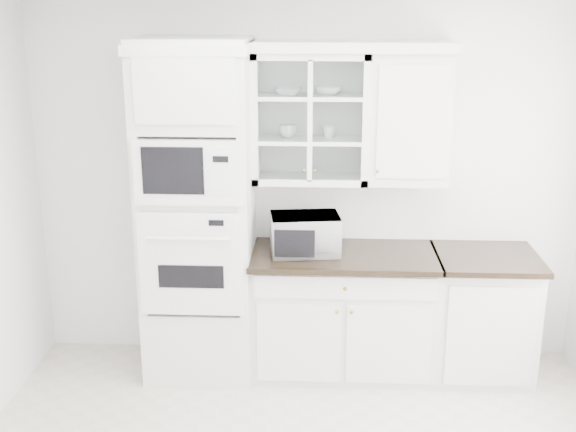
{
  "coord_description": "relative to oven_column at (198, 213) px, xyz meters",
  "views": [
    {
      "loc": [
        0.11,
        -3.39,
        2.64
      ],
      "look_at": [
        -0.1,
        1.05,
        1.3
      ],
      "focal_mm": 45.0,
      "sensor_mm": 36.0,
      "label": 1
    }
  ],
  "objects": [
    {
      "name": "bowl_b",
      "position": [
        0.9,
        0.17,
        0.84
      ],
      "size": [
        0.19,
        0.19,
        0.06
      ],
      "primitive_type": "imported",
      "rotation": [
        0.0,
        0.0,
        0.03
      ],
      "color": "white",
      "rests_on": "upper_cabinet_glass"
    },
    {
      "name": "crown_molding",
      "position": [
        0.68,
        0.14,
        1.14
      ],
      "size": [
        2.14,
        0.38,
        0.07
      ],
      "primitive_type": "cube",
      "color": "white",
      "rests_on": "room_shell"
    },
    {
      "name": "upper_cabinet_glass",
      "position": [
        0.78,
        0.17,
        0.65
      ],
      "size": [
        0.8,
        0.33,
        0.9
      ],
      "color": "silver",
      "rests_on": "room_shell"
    },
    {
      "name": "base_cabinet_run",
      "position": [
        1.03,
        0.03,
        -0.74
      ],
      "size": [
        1.32,
        0.67,
        0.92
      ],
      "color": "silver",
      "rests_on": "ground"
    },
    {
      "name": "countertop_microwave",
      "position": [
        0.75,
        0.01,
        -0.14
      ],
      "size": [
        0.52,
        0.45,
        0.28
      ],
      "primitive_type": "imported",
      "rotation": [
        0.0,
        0.0,
        3.27
      ],
      "color": "white",
      "rests_on": "base_cabinet_run"
    },
    {
      "name": "cup_a",
      "position": [
        0.62,
        0.17,
        0.56
      ],
      "size": [
        0.15,
        0.15,
        0.09
      ],
      "primitive_type": "imported",
      "rotation": [
        0.0,
        0.0,
        -0.32
      ],
      "color": "white",
      "rests_on": "upper_cabinet_glass"
    },
    {
      "name": "cup_b",
      "position": [
        0.91,
        0.16,
        0.55
      ],
      "size": [
        0.12,
        0.12,
        0.09
      ],
      "primitive_type": "imported",
      "rotation": [
        0.0,
        0.0,
        -0.34
      ],
      "color": "white",
      "rests_on": "upper_cabinet_glass"
    },
    {
      "name": "extra_base_cabinet",
      "position": [
        2.03,
        0.03,
        -0.74
      ],
      "size": [
        0.72,
        0.67,
        0.92
      ],
      "color": "silver",
      "rests_on": "ground"
    },
    {
      "name": "room_shell",
      "position": [
        0.75,
        -0.99,
        0.58
      ],
      "size": [
        4.0,
        3.5,
        2.7
      ],
      "color": "white",
      "rests_on": "ground"
    },
    {
      "name": "upper_cabinet_solid",
      "position": [
        1.46,
        0.17,
        0.65
      ],
      "size": [
        0.55,
        0.33,
        0.9
      ],
      "primitive_type": "cube",
      "color": "silver",
      "rests_on": "room_shell"
    },
    {
      "name": "oven_column",
      "position": [
        0.0,
        0.0,
        0.0
      ],
      "size": [
        0.76,
        0.68,
        2.4
      ],
      "color": "silver",
      "rests_on": "ground"
    },
    {
      "name": "bowl_a",
      "position": [
        0.63,
        0.16,
        0.83
      ],
      "size": [
        0.2,
        0.2,
        0.05
      ],
      "primitive_type": "imported",
      "rotation": [
        0.0,
        0.0,
        -0.04
      ],
      "color": "white",
      "rests_on": "upper_cabinet_glass"
    }
  ]
}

